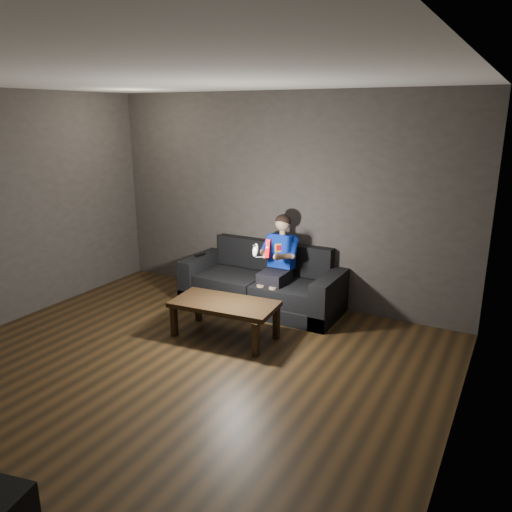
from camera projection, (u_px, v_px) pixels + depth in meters
The scene contains 10 objects.
floor at pixel (163, 380), 4.71m from camera, with size 5.00×5.00×0.00m, color black.
back_wall at pixel (281, 199), 6.44m from camera, with size 5.00×0.04×2.70m, color #34302D.
right_wall at pixel (461, 289), 3.18m from camera, with size 0.04×5.00×2.70m, color #34302D.
ceiling at pixel (145, 78), 3.96m from camera, with size 5.00×5.00×0.02m, color silver.
sofa at pixel (263, 286), 6.47m from camera, with size 2.06×0.89×0.80m.
child at pixel (278, 257), 6.20m from camera, with size 0.47×0.58×1.16m.
wii_remote_red at pixel (268, 248), 5.72m from camera, with size 0.06×0.08×0.22m.
nunchuk_white at pixel (255, 250), 5.81m from camera, with size 0.08×0.11×0.17m.
wii_remote_black at pixel (200, 255), 6.75m from camera, with size 0.06×0.16×0.03m.
coffee_table at pixel (225, 307), 5.52m from camera, with size 1.21×0.68×0.42m.
Camera 1 is at (2.80, -3.25, 2.43)m, focal length 35.00 mm.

